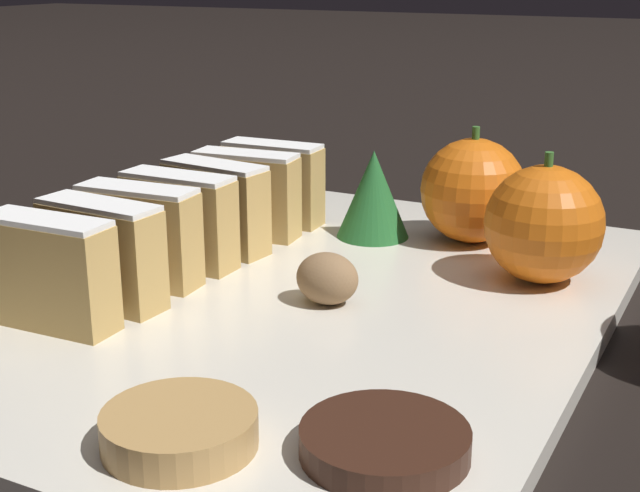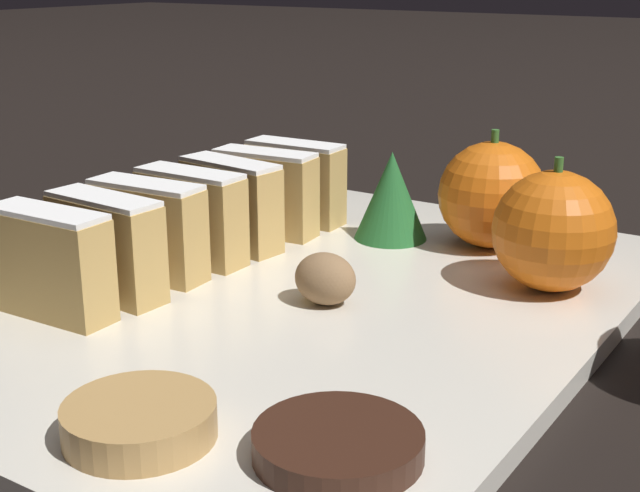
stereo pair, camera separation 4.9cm
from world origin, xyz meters
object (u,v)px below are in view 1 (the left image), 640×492
at_px(orange_far, 473,191).
at_px(walnut, 327,278).
at_px(chocolate_cookie, 385,442).
at_px(orange_near, 544,224).

bearing_deg(orange_far, walnut, -102.96).
height_order(orange_far, chocolate_cookie, orange_far).
distance_m(walnut, chocolate_cookie, 0.16).
height_order(orange_near, chocolate_cookie, orange_near).
height_order(orange_far, walnut, orange_far).
bearing_deg(walnut, orange_near, 43.54).
distance_m(orange_near, chocolate_cookie, 0.23).
bearing_deg(chocolate_cookie, orange_near, 88.98).
bearing_deg(chocolate_cookie, orange_far, 101.62).
bearing_deg(walnut, orange_far, 77.04).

